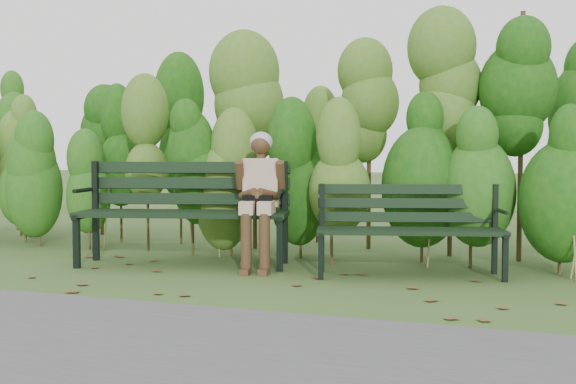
% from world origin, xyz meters
% --- Properties ---
extents(ground, '(80.00, 80.00, 0.00)m').
position_xyz_m(ground, '(0.00, 0.00, 0.00)').
color(ground, '#395323').
extents(footpath, '(60.00, 2.50, 0.01)m').
position_xyz_m(footpath, '(0.00, -2.20, 0.01)').
color(footpath, '#474749').
rests_on(footpath, ground).
extents(hedge_band, '(11.04, 1.67, 2.42)m').
position_xyz_m(hedge_band, '(0.00, 1.86, 1.26)').
color(hedge_band, '#47381E').
rests_on(hedge_band, ground).
extents(leaf_litter, '(5.92, 2.19, 0.01)m').
position_xyz_m(leaf_litter, '(-0.62, -0.14, 0.00)').
color(leaf_litter, brown).
rests_on(leaf_litter, ground).
extents(bench_left, '(2.12, 1.12, 1.01)m').
position_xyz_m(bench_left, '(-1.21, 0.76, 0.60)').
color(bench_left, black).
rests_on(bench_left, ground).
extents(bench_right, '(1.70, 0.92, 0.81)m').
position_xyz_m(bench_right, '(0.97, 0.85, 0.48)').
color(bench_right, black).
rests_on(bench_right, ground).
extents(seated_woman, '(0.50, 0.74, 1.29)m').
position_xyz_m(seated_woman, '(-0.42, 0.75, 0.75)').
color(seated_woman, '#C1B18E').
rests_on(seated_woman, ground).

